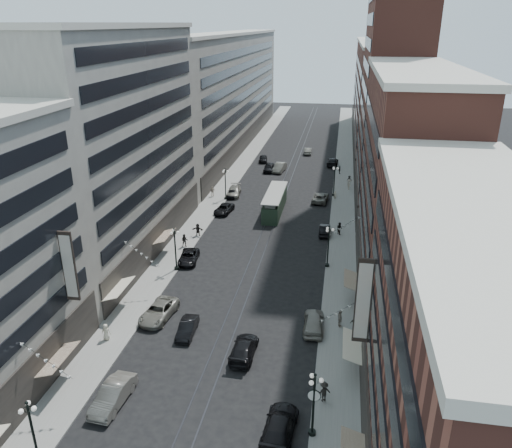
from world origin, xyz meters
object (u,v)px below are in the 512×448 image
Objects in this scene: car_10 at (325,230)px; pedestrian_9 at (349,180)px; car_5 at (187,328)px; pedestrian_6 at (213,191)px; car_3 at (280,426)px; pedestrian_8 at (335,195)px; lamppost_sw_mid at (225,183)px; car_1 at (113,395)px; car_13 at (269,167)px; lamppost_sw_far at (175,248)px; lamppost_se_far at (328,245)px; lamppost_se_mid at (334,180)px; pedestrian_5 at (198,230)px; car_9 at (263,159)px; car_14 at (308,151)px; car_extra_1 at (159,311)px; car_6 at (244,348)px; lamppost_sw_near at (33,432)px; car_11 at (320,197)px; pedestrian_extra_1 at (340,170)px; lamppost_se_near at (314,401)px; car_8 at (234,191)px; pedestrian_4 at (340,319)px; car_7 at (224,209)px; pedestrian_1 at (106,332)px; car_4 at (314,322)px; pedestrian_3 at (324,392)px; pedestrian_extra_0 at (355,324)px; car_extra_0 at (232,193)px; streetcar at (275,203)px; pedestrian_2 at (185,241)px; car_extra_2 at (280,167)px; pedestrian_extra_2 at (349,184)px; car_2 at (189,257)px; car_12 at (333,162)px; pedestrian_7 at (339,228)px.

pedestrian_9 is (3.52, 25.16, 0.21)m from car_10.
car_5 is 2.24× the size of pedestrian_6.
pedestrian_8 reaches higher than car_3.
car_1 is at bearing -87.27° from lamppost_sw_mid.
pedestrian_6 is (-7.38, -17.93, 0.24)m from car_13.
lamppost_sw_far is 3.47× the size of pedestrian_8.
lamppost_se_far is 1.00× the size of lamppost_se_mid.
car_9 is at bearing 88.17° from pedestrian_5.
car_extra_1 reaches higher than car_14.
car_6 is at bearing -74.76° from lamppost_sw_mid.
lamppost_sw_mid is at bearing 90.00° from lamppost_sw_near.
car_11 is at bearing 72.80° from car_5.
car_1 is 71.44m from pedestrian_extra_1.
lamppost_se_near is 1.02× the size of car_8.
pedestrian_4 is 0.99× the size of pedestrian_6.
pedestrian_1 is at bearing -87.79° from car_7.
pedestrian_1 is 0.91× the size of pedestrian_4.
car_8 is (-4.48, 42.49, 0.09)m from car_5.
pedestrian_3 reaches higher than car_4.
pedestrian_extra_0 is at bearing 102.13° from car_11.
car_1 is 52.09m from car_extra_0.
pedestrian_extra_1 is (16.81, -7.19, 0.21)m from car_9.
car_extra_1 is at bearing -24.14° from car_6.
streetcar reaches higher than pedestrian_2.
car_8 is at bearing 69.97° from car_14.
pedestrian_1 is 0.32× the size of car_extra_2.
pedestrian_extra_2 is (18.68, -17.11, 0.38)m from car_9.
car_2 is 20.99m from car_4.
car_extra_2 reaches higher than car_12.
lamppost_se_mid is 1.03× the size of car_extra_2.
lamppost_se_far is 1.14× the size of car_2.
car_9 is (4.36, 68.64, -0.26)m from pedestrian_1.
car_14 is at bearing -83.66° from car_10.
lamppost_se_near is 22.22m from pedestrian_1.
car_4 is 43.08m from pedestrian_6.
lamppost_se_near is 14.42m from pedestrian_extra_0.
pedestrian_5 is at bearing 28.50° from pedestrian_4.
pedestrian_7 is at bearing -104.10° from car_6.
pedestrian_5 is (-11.92, -51.48, 0.33)m from car_14.
pedestrian_2 is at bearing -91.55° from car_7.
lamppost_se_near is 1.26× the size of car_10.
lamppost_se_mid is 57.67m from car_1.
pedestrian_2 is 44.34m from pedestrian_extra_1.
lamppost_sw_near is 1.27× the size of car_9.
pedestrian_3 is at bearing 102.83° from pedestrian_6.
lamppost_se_far is at bearing 170.08° from pedestrian_extra_1.
pedestrian_extra_1 is at bearing -117.80° from pedestrian_3.
lamppost_se_near is 52.97m from car_11.
pedestrian_4 is (20.17, 20.67, -2.01)m from lamppost_sw_near.
pedestrian_4 is 42.69m from car_extra_0.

